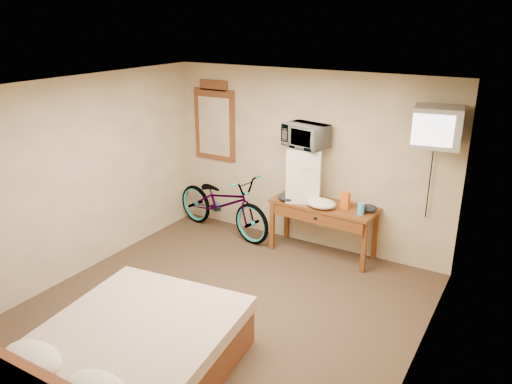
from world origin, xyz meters
TOP-DOWN VIEW (x-y plane):
  - room at (-0.00, 0.00)m, footprint 4.60×4.64m
  - desk at (0.41, 2.00)m, footprint 1.47×0.63m
  - mini_fridge at (0.09, 2.07)m, footprint 0.57×0.56m
  - microwave at (0.09, 2.07)m, footprint 0.64×0.50m
  - snack_bag at (0.72, 2.03)m, footprint 0.12×0.08m
  - blue_cup at (0.97, 1.92)m, footprint 0.09×0.09m
  - cloth_cream at (0.44, 1.88)m, footprint 0.40×0.31m
  - cloth_dark_a at (-0.07, 1.87)m, footprint 0.26×0.20m
  - cloth_dark_b at (1.03, 2.07)m, footprint 0.22×0.18m
  - crt_television at (1.76, 2.02)m, footprint 0.60×0.64m
  - wall_mirror at (-1.54, 2.27)m, footprint 0.72×0.04m
  - bicycle at (-1.20, 1.95)m, footprint 1.92×0.97m
  - bed at (-0.04, -1.37)m, footprint 1.84×2.30m

SIDE VIEW (x-z plane):
  - bed at x=-0.04m, z-range -0.16..0.74m
  - bicycle at x=-1.20m, z-range 0.00..0.96m
  - desk at x=0.41m, z-range 0.26..1.01m
  - cloth_dark_a at x=-0.07m, z-range 0.75..0.85m
  - cloth_dark_b at x=1.03m, z-range 0.75..0.85m
  - cloth_cream at x=0.44m, z-range 0.75..0.87m
  - blue_cup at x=0.97m, z-range 0.75..0.90m
  - snack_bag at x=0.72m, z-range 0.75..0.98m
  - mini_fridge at x=0.09m, z-range 0.75..1.50m
  - room at x=0.00m, z-range 0.00..2.50m
  - wall_mirror at x=-1.54m, z-range 1.03..2.24m
  - microwave at x=0.09m, z-range 1.50..1.81m
  - crt_television at x=1.76m, z-range 1.73..2.20m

